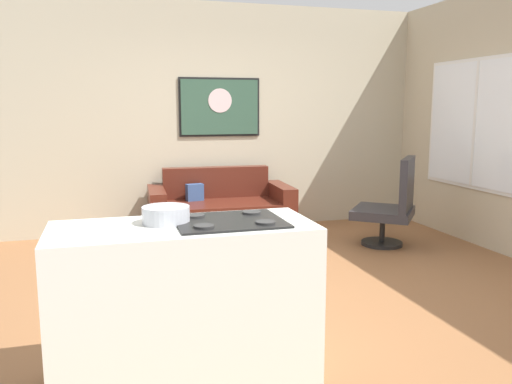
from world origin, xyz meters
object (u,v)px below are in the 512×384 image
(mixing_bowl, at_px, (166,215))
(couch, at_px, (220,214))
(armchair, at_px, (392,206))
(wall_painting, at_px, (220,107))
(coffee_table, at_px, (238,229))

(mixing_bowl, bearing_deg, couch, 72.65)
(armchair, height_order, mixing_bowl, armchair)
(wall_painting, bearing_deg, armchair, -40.16)
(couch, bearing_deg, mixing_bowl, -107.35)
(coffee_table, xyz_separation_m, armchair, (1.84, 0.31, 0.07))
(armchair, bearing_deg, mixing_bowl, -141.35)
(coffee_table, distance_m, mixing_bowl, 2.13)
(armchair, xyz_separation_m, wall_painting, (-1.64, 1.38, 1.08))
(armchair, relative_size, mixing_bowl, 3.78)
(mixing_bowl, distance_m, wall_painting, 3.76)
(armchair, xyz_separation_m, mixing_bowl, (-2.72, -2.17, 0.49))
(coffee_table, height_order, armchair, armchair)
(couch, distance_m, wall_painting, 1.34)
(couch, height_order, wall_painting, wall_painting)
(couch, height_order, armchair, armchair)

